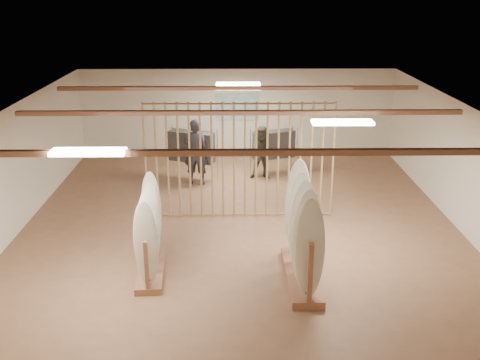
{
  "coord_description": "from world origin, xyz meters",
  "views": [
    {
      "loc": [
        -0.17,
        -11.74,
        5.29
      ],
      "look_at": [
        0.0,
        0.0,
        1.2
      ],
      "focal_mm": 42.0,
      "sensor_mm": 36.0,
      "label": 1
    }
  ],
  "objects_px": {
    "rack_left": "(150,243)",
    "shopper_a": "(196,148)",
    "clothing_rack_a": "(191,147)",
    "shopper_b": "(263,149)",
    "rack_right": "(302,246)",
    "clothing_rack_b": "(274,145)"
  },
  "relations": [
    {
      "from": "clothing_rack_a",
      "to": "shopper_b",
      "type": "relative_size",
      "value": 0.87
    },
    {
      "from": "shopper_a",
      "to": "clothing_rack_b",
      "type": "bearing_deg",
      "value": -152.93
    },
    {
      "from": "rack_right",
      "to": "clothing_rack_a",
      "type": "distance_m",
      "value": 6.32
    },
    {
      "from": "rack_right",
      "to": "clothing_rack_a",
      "type": "relative_size",
      "value": 1.45
    },
    {
      "from": "clothing_rack_a",
      "to": "clothing_rack_b",
      "type": "distance_m",
      "value": 2.39
    },
    {
      "from": "rack_right",
      "to": "shopper_a",
      "type": "xyz_separation_m",
      "value": [
        -2.3,
        5.45,
        0.35
      ]
    },
    {
      "from": "rack_left",
      "to": "clothing_rack_b",
      "type": "height_order",
      "value": "rack_left"
    },
    {
      "from": "shopper_a",
      "to": "rack_left",
      "type": "bearing_deg",
      "value": 90.93
    },
    {
      "from": "clothing_rack_a",
      "to": "rack_left",
      "type": "bearing_deg",
      "value": -72.21
    },
    {
      "from": "clothing_rack_b",
      "to": "shopper_b",
      "type": "height_order",
      "value": "shopper_b"
    },
    {
      "from": "clothing_rack_a",
      "to": "clothing_rack_b",
      "type": "bearing_deg",
      "value": 32.3
    },
    {
      "from": "rack_left",
      "to": "shopper_a",
      "type": "height_order",
      "value": "shopper_a"
    },
    {
      "from": "rack_left",
      "to": "shopper_a",
      "type": "xyz_separation_m",
      "value": [
        0.59,
        5.09,
        0.46
      ]
    },
    {
      "from": "rack_right",
      "to": "shopper_b",
      "type": "relative_size",
      "value": 1.26
    },
    {
      "from": "rack_left",
      "to": "shopper_b",
      "type": "relative_size",
      "value": 1.08
    },
    {
      "from": "rack_left",
      "to": "shopper_a",
      "type": "distance_m",
      "value": 5.15
    },
    {
      "from": "shopper_a",
      "to": "shopper_b",
      "type": "xyz_separation_m",
      "value": [
        1.88,
        0.46,
        -0.19
      ]
    },
    {
      "from": "shopper_b",
      "to": "clothing_rack_a",
      "type": "bearing_deg",
      "value": -174.77
    },
    {
      "from": "rack_left",
      "to": "clothing_rack_a",
      "type": "distance_m",
      "value": 5.5
    },
    {
      "from": "rack_right",
      "to": "shopper_a",
      "type": "distance_m",
      "value": 5.93
    },
    {
      "from": "shopper_a",
      "to": "shopper_b",
      "type": "height_order",
      "value": "shopper_a"
    },
    {
      "from": "clothing_rack_a",
      "to": "shopper_a",
      "type": "bearing_deg",
      "value": -46.8
    }
  ]
}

